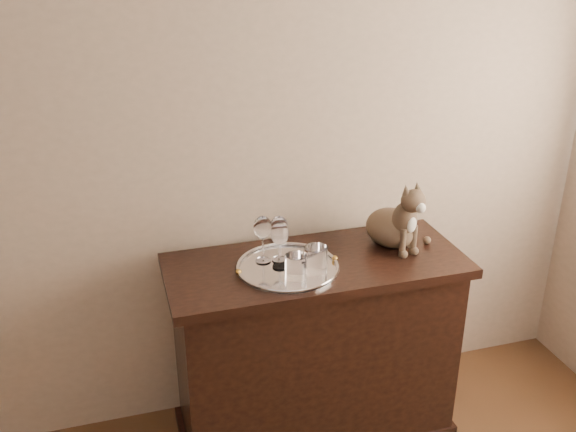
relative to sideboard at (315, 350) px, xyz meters
name	(u,v)px	position (x,y,z in m)	size (l,w,h in m)	color
wall_back	(145,131)	(-0.60, 0.31, 0.93)	(4.00, 0.10, 2.70)	tan
sideboard	(315,350)	(0.00, 0.00, 0.00)	(1.20, 0.50, 0.85)	black
tray	(288,268)	(-0.13, -0.03, 0.43)	(0.40, 0.40, 0.01)	silver
wine_glass_a	(263,239)	(-0.21, 0.05, 0.53)	(0.07, 0.07, 0.19)	silver
wine_glass_b	(279,238)	(-0.14, 0.04, 0.53)	(0.07, 0.07, 0.19)	silver
wine_glass_d	(280,245)	(-0.16, -0.02, 0.53)	(0.07, 0.07, 0.19)	silver
tumbler_a	(316,259)	(-0.03, -0.09, 0.48)	(0.09, 0.09, 0.10)	white
tumbler_b	(296,266)	(-0.12, -0.11, 0.48)	(0.08, 0.08, 0.09)	white
cat	(393,211)	(0.35, 0.06, 0.58)	(0.31, 0.29, 0.31)	#47342A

